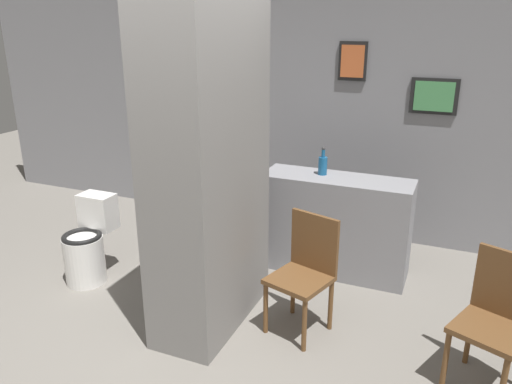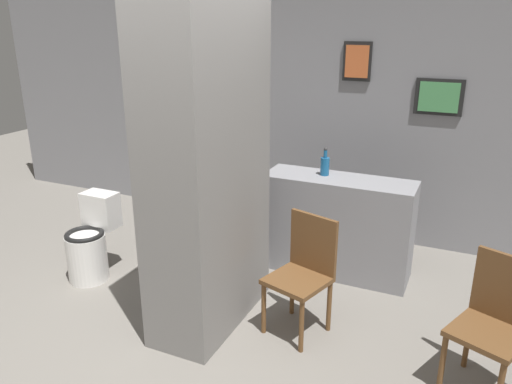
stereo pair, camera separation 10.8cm
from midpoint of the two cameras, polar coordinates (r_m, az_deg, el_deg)
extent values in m
plane|color=slate|center=(3.80, -10.45, -17.38)|extent=(14.00, 14.00, 0.00)
cube|color=gray|center=(5.49, 4.59, 9.19)|extent=(8.00, 0.06, 2.60)
cube|color=black|center=(6.13, -10.07, 13.78)|extent=(0.36, 0.02, 0.48)
cube|color=#B24C8C|center=(6.12, -10.14, 13.76)|extent=(0.30, 0.01, 0.39)
cube|color=black|center=(5.10, 20.76, 10.11)|extent=(0.44, 0.02, 0.34)
cube|color=#4C9959|center=(5.09, 20.75, 10.09)|extent=(0.36, 0.01, 0.28)
cube|color=black|center=(5.18, 12.09, 14.39)|extent=(0.28, 0.02, 0.38)
cube|color=#D86633|center=(5.17, 12.06, 14.38)|extent=(0.23, 0.01, 0.31)
cube|color=gray|center=(3.58, -4.72, 3.81)|extent=(0.50, 1.11, 2.60)
cylinder|color=black|center=(3.48, -10.43, 7.32)|extent=(0.03, 0.40, 0.40)
cylinder|color=red|center=(3.49, -10.63, 7.34)|extent=(0.01, 0.07, 0.07)
cube|color=gray|center=(4.63, 9.87, -3.84)|extent=(1.34, 0.44, 0.91)
cylinder|color=white|center=(4.75, -18.11, -7.13)|extent=(0.35, 0.35, 0.43)
torus|color=black|center=(4.66, -18.40, -4.62)|extent=(0.34, 0.34, 0.04)
cube|color=white|center=(4.77, -16.70, -1.95)|extent=(0.32, 0.20, 0.33)
cylinder|color=brown|center=(3.81, 1.72, -13.15)|extent=(0.04, 0.04, 0.41)
cylinder|color=brown|center=(3.64, 6.09, -15.03)|extent=(0.04, 0.04, 0.41)
cylinder|color=brown|center=(4.05, 4.94, -11.13)|extent=(0.04, 0.04, 0.41)
cylinder|color=brown|center=(3.89, 9.16, -12.75)|extent=(0.04, 0.04, 0.41)
cube|color=brown|center=(3.73, 5.59, -10.04)|extent=(0.50, 0.50, 0.04)
cube|color=brown|center=(3.76, 7.39, -5.77)|extent=(0.39, 0.15, 0.44)
cylinder|color=brown|center=(3.52, 21.38, -17.79)|extent=(0.04, 0.04, 0.41)
cylinder|color=brown|center=(3.79, 23.81, -15.25)|extent=(0.04, 0.04, 0.41)
cube|color=brown|center=(3.48, 25.79, -14.38)|extent=(0.53, 0.53, 0.04)
cube|color=brown|center=(3.52, 27.51, -9.75)|extent=(0.38, 0.18, 0.44)
torus|color=black|center=(5.23, -8.68, -2.40)|extent=(0.68, 0.04, 0.68)
torus|color=black|center=(4.80, 1.37, -4.24)|extent=(0.68, 0.04, 0.68)
cylinder|color=maroon|center=(4.93, -3.92, -1.39)|extent=(0.91, 0.04, 0.04)
cylinder|color=maroon|center=(5.05, -6.41, -0.98)|extent=(0.03, 0.03, 0.35)
cylinder|color=maroon|center=(4.75, 0.84, -2.18)|extent=(0.03, 0.03, 0.32)
cube|color=black|center=(4.98, -6.49, 1.15)|extent=(0.16, 0.06, 0.04)
cylinder|color=#262626|center=(4.69, 0.84, -0.35)|extent=(0.03, 0.42, 0.03)
cylinder|color=#19598C|center=(4.52, 8.55, 2.91)|extent=(0.08, 0.08, 0.16)
cylinder|color=#19598C|center=(4.49, 8.62, 4.31)|extent=(0.03, 0.03, 0.07)
sphere|color=#333333|center=(4.48, 8.65, 4.87)|extent=(0.03, 0.03, 0.03)
camera|label=1|loc=(0.05, -89.22, 0.27)|focal=35.00mm
camera|label=2|loc=(0.05, 90.78, -0.27)|focal=35.00mm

